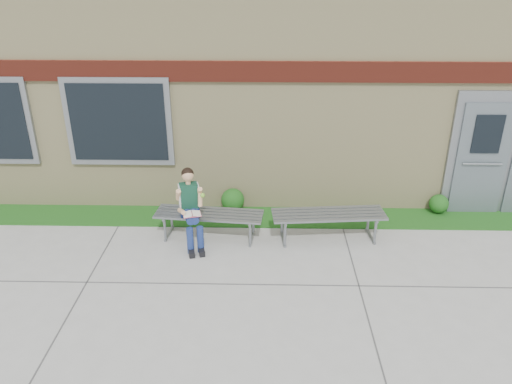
{
  "coord_description": "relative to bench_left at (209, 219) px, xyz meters",
  "views": [
    {
      "loc": [
        -0.37,
        -5.54,
        4.31
      ],
      "look_at": [
        -0.53,
        1.7,
        0.94
      ],
      "focal_mm": 35.0,
      "sensor_mm": 36.0,
      "label": 1
    }
  ],
  "objects": [
    {
      "name": "shrub_mid",
      "position": [
        0.33,
        0.99,
        -0.13
      ],
      "size": [
        0.43,
        0.43,
        0.43
      ],
      "primitive_type": "sphere",
      "color": "#154412",
      "rests_on": "grass_strip"
    },
    {
      "name": "girl",
      "position": [
        -0.27,
        -0.19,
        0.33
      ],
      "size": [
        0.52,
        0.79,
        1.3
      ],
      "rotation": [
        0.0,
        0.0,
        0.26
      ],
      "color": "navy",
      "rests_on": "ground"
    },
    {
      "name": "bench_right",
      "position": [
        2.0,
        -0.0,
        0.02
      ],
      "size": [
        1.92,
        0.69,
        0.49
      ],
      "rotation": [
        0.0,
        0.0,
        0.09
      ],
      "color": "slate",
      "rests_on": "ground"
    },
    {
      "name": "shrub_east",
      "position": [
        4.17,
        0.99,
        -0.16
      ],
      "size": [
        0.35,
        0.35,
        0.35
      ],
      "primitive_type": "sphere",
      "color": "#154412",
      "rests_on": "grass_strip"
    },
    {
      "name": "grass_strip",
      "position": [
        1.32,
        0.74,
        -0.35
      ],
      "size": [
        16.0,
        0.8,
        0.02
      ],
      "primitive_type": "cube",
      "color": "#154412",
      "rests_on": "ground"
    },
    {
      "name": "bench_left",
      "position": [
        0.0,
        0.0,
        0.0
      ],
      "size": [
        1.84,
        0.68,
        0.47
      ],
      "rotation": [
        0.0,
        0.0,
        -0.1
      ],
      "color": "slate",
      "rests_on": "ground"
    },
    {
      "name": "ground",
      "position": [
        1.32,
        -1.86,
        -0.36
      ],
      "size": [
        80.0,
        80.0,
        0.0
      ],
      "primitive_type": "plane",
      "color": "#9E9E99",
      "rests_on": "ground"
    },
    {
      "name": "school_building",
      "position": [
        1.32,
        4.13,
        1.74
      ],
      "size": [
        16.2,
        6.22,
        4.2
      ],
      "color": "beige",
      "rests_on": "ground"
    }
  ]
}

